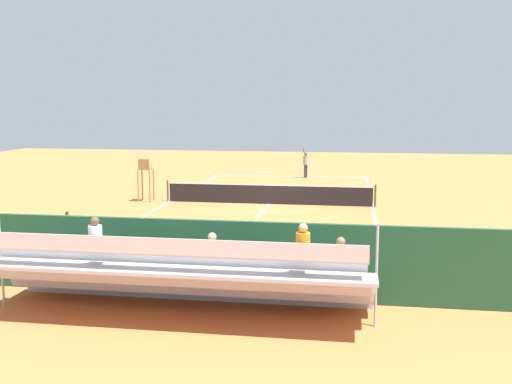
% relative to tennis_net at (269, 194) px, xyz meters
% --- Properties ---
extents(ground_plane, '(60.00, 60.00, 0.00)m').
position_rel_tennis_net_xyz_m(ground_plane, '(0.00, 0.00, -0.50)').
color(ground_plane, '#C66B38').
extents(court_line_markings, '(10.10, 22.20, 0.01)m').
position_rel_tennis_net_xyz_m(court_line_markings, '(0.00, -0.04, -0.50)').
color(court_line_markings, white).
rests_on(court_line_markings, ground).
extents(tennis_net, '(10.30, 0.10, 1.07)m').
position_rel_tennis_net_xyz_m(tennis_net, '(0.00, 0.00, 0.00)').
color(tennis_net, black).
rests_on(tennis_net, ground).
extents(backdrop_wall, '(18.00, 0.16, 2.00)m').
position_rel_tennis_net_xyz_m(backdrop_wall, '(0.00, 14.00, 0.50)').
color(backdrop_wall, '#1E4C2D').
rests_on(backdrop_wall, ground).
extents(bleacher_stand, '(9.06, 2.40, 2.48)m').
position_rel_tennis_net_xyz_m(bleacher_stand, '(-0.11, 15.36, 0.43)').
color(bleacher_stand, '#B2B2B7').
rests_on(bleacher_stand, ground).
extents(umpire_chair, '(0.67, 0.67, 2.14)m').
position_rel_tennis_net_xyz_m(umpire_chair, '(6.20, 0.15, 0.81)').
color(umpire_chair, olive).
rests_on(umpire_chair, ground).
extents(courtside_bench, '(1.80, 0.40, 0.93)m').
position_rel_tennis_net_xyz_m(courtside_bench, '(-2.45, 13.27, 0.06)').
color(courtside_bench, '#9E754C').
rests_on(courtside_bench, ground).
extents(equipment_bag, '(0.90, 0.36, 0.36)m').
position_rel_tennis_net_xyz_m(equipment_bag, '(-0.76, 13.40, -0.32)').
color(equipment_bag, black).
rests_on(equipment_bag, ground).
extents(tennis_player, '(0.47, 0.56, 1.93)m').
position_rel_tennis_net_xyz_m(tennis_player, '(-1.03, -10.41, 0.51)').
color(tennis_player, navy).
rests_on(tennis_player, ground).
extents(tennis_racket, '(0.42, 0.57, 0.03)m').
position_rel_tennis_net_xyz_m(tennis_racket, '(-0.64, -9.96, -0.49)').
color(tennis_racket, black).
rests_on(tennis_racket, ground).
extents(tennis_ball_near, '(0.07, 0.07, 0.07)m').
position_rel_tennis_net_xyz_m(tennis_ball_near, '(1.32, -7.70, -0.47)').
color(tennis_ball_near, '#CCDB33').
rests_on(tennis_ball_near, ground).
extents(line_judge, '(0.42, 0.55, 1.93)m').
position_rel_tennis_net_xyz_m(line_judge, '(4.00, 13.25, 0.51)').
color(line_judge, '#232328').
rests_on(line_judge, ground).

